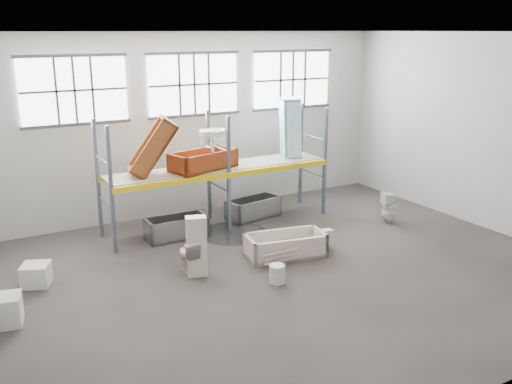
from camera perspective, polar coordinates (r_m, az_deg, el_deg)
floor at (r=12.47m, az=3.43°, el=-8.08°), size 12.00×10.00×0.10m
ceiling at (r=11.39m, az=3.88°, el=16.05°), size 12.00×10.00×0.10m
wall_back at (r=16.05m, az=-6.31°, el=6.83°), size 12.00×0.10×5.00m
wall_front at (r=8.09m, az=23.59°, el=-3.65°), size 12.00×0.10×5.00m
wall_right at (r=15.76m, az=22.51°, el=5.54°), size 0.10×10.00×5.00m
window_left at (r=14.85m, az=-17.83°, el=9.71°), size 2.60×0.04×1.60m
window_mid at (r=15.82m, az=-6.27°, el=10.71°), size 2.60×0.04×1.60m
window_right at (r=17.33m, az=3.67°, el=11.23°), size 2.60×0.04×1.60m
rack_upright_la at (r=13.32m, az=-14.35°, el=0.10°), size 0.08×0.08×3.00m
rack_upright_lb at (r=14.44m, az=-15.64°, el=1.24°), size 0.08×0.08×3.00m
rack_upright_ma at (r=14.34m, az=-2.76°, el=1.73°), size 0.08×0.08×3.00m
rack_upright_mb at (r=15.40m, az=-4.78°, el=2.68°), size 0.08×0.08×3.00m
rack_upright_ra at (r=15.88m, az=6.95°, el=3.03°), size 0.08×0.08×3.00m
rack_upright_rb at (r=16.84m, az=4.53°, el=3.84°), size 0.08×0.08×3.00m
rack_beam_front at (r=14.34m, az=-2.76°, el=1.73°), size 6.00×0.10×0.14m
rack_beam_back at (r=15.40m, az=-4.78°, el=2.68°), size 6.00×0.10×0.14m
shelf_deck at (r=14.85m, az=-3.81°, el=2.52°), size 5.90×1.10×0.03m
wet_patch at (r=14.62m, az=-2.33°, el=-4.14°), size 1.80×1.80×0.00m
bathtub_beige at (r=13.10m, az=2.98°, el=-5.37°), size 1.93×1.17×0.53m
cistern_spare at (r=13.55m, az=6.82°, el=-4.65°), size 0.42×0.20×0.40m
sink_in_tub at (r=13.23m, az=3.77°, el=-5.64°), size 0.55×0.55×0.16m
toilet_beige at (r=12.28m, az=-6.64°, el=-6.34°), size 0.44×0.76×0.77m
cistern_tall at (r=12.01m, az=-6.01°, el=-5.46°), size 0.49×0.39×1.31m
toilet_white at (r=15.69m, az=13.24°, el=-1.50°), size 0.50×0.49×0.86m
steel_tub_left at (r=14.33m, az=-8.00°, el=-3.55°), size 1.52×0.74×0.55m
steel_tub_right at (r=15.72m, az=-0.30°, el=-1.61°), size 1.60×0.97×0.55m
rust_tub_flat at (r=14.57m, az=-5.34°, el=3.19°), size 1.87×1.23×0.48m
rust_tub_tilted at (r=13.98m, az=-10.36°, el=4.45°), size 1.38×1.01×1.51m
sink_on_shelf at (r=14.28m, az=-4.38°, el=4.08°), size 0.79×0.68×0.60m
blue_tub_upright at (r=15.95m, az=3.45°, el=6.46°), size 0.77×0.91×1.68m
bucket at (r=11.80m, az=2.14°, el=-8.23°), size 0.38×0.38×0.39m
carton_near at (r=11.13m, az=-24.15°, el=-10.85°), size 0.74×0.67×0.54m
carton_far at (r=12.51m, az=-21.26°, el=-7.76°), size 0.71×0.71×0.45m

